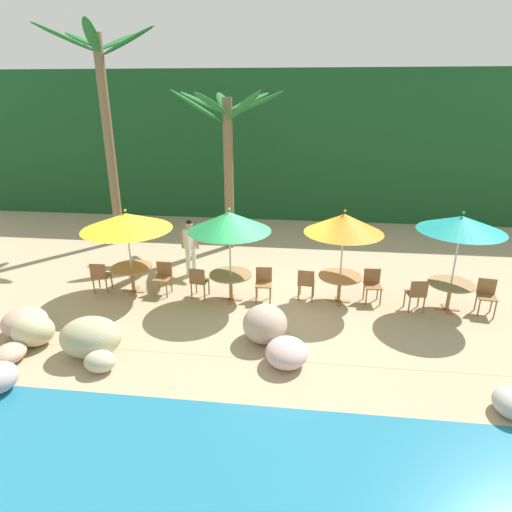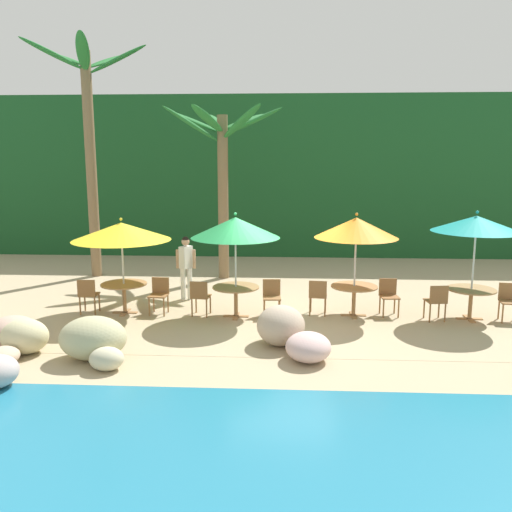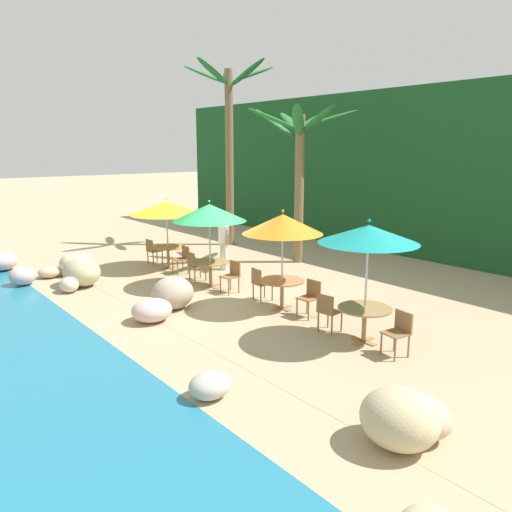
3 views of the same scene
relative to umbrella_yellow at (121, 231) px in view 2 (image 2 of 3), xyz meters
The scene contains 23 objects.
ground_plane 4.36m from the umbrella_yellow, ahead, with size 120.00×120.00×0.00m, color tan.
terrace_deck 4.36m from the umbrella_yellow, ahead, with size 18.00×5.20×0.01m.
foliage_backdrop 9.70m from the umbrella_yellow, 66.33° to the left, with size 28.00×2.40×6.00m.
rock_seawall 4.70m from the umbrella_yellow, 41.78° to the right, with size 16.10×3.37×0.82m.
umbrella_yellow is the anchor object (origin of this frame).
dining_table_yellow 1.39m from the umbrella_yellow, ahead, with size 1.10×1.10×0.74m.
chair_yellow_seaward 1.72m from the umbrella_yellow, ahead, with size 0.44×0.45×0.87m.
chair_yellow_inland 1.72m from the umbrella_yellow, behind, with size 0.44×0.45×0.87m.
umbrella_green 2.74m from the umbrella_yellow, ahead, with size 2.07×2.07×2.49m.
dining_table_green 3.07m from the umbrella_yellow, ahead, with size 1.10×1.10×0.74m.
chair_green_seaward 3.87m from the umbrella_yellow, ahead, with size 0.44×0.45×0.87m.
chair_green_inland 2.40m from the umbrella_yellow, ahead, with size 0.46×0.47×0.87m.
umbrella_orange 5.53m from the umbrella_yellow, ahead, with size 1.95×1.95×2.48m.
dining_table_orange 5.70m from the umbrella_yellow, ahead, with size 1.10×1.10×0.74m.
chair_orange_seaward 6.54m from the umbrella_yellow, ahead, with size 0.45×0.46×0.87m.
chair_orange_inland 4.90m from the umbrella_yellow, ahead, with size 0.46×0.47×0.87m.
umbrella_teal 8.20m from the umbrella_yellow, ahead, with size 2.00×2.00×2.55m.
dining_table_teal 8.32m from the umbrella_yellow, ahead, with size 1.10×1.10×0.74m.
chair_teal_seaward 9.18m from the umbrella_yellow, ahead, with size 0.47×0.48×0.87m.
chair_teal_inland 7.52m from the umbrella_yellow, ahead, with size 0.47×0.48×0.87m.
palm_tree_nearest 5.31m from the umbrella_yellow, 117.58° to the left, with size 3.52×3.66×7.12m.
palm_tree_second 4.77m from the umbrella_yellow, 64.08° to the left, with size 3.64×3.65×5.25m.
waiter_in_white 2.11m from the umbrella_yellow, 46.39° to the left, with size 0.52×0.39×1.70m.
Camera 2 is at (-0.00, -12.21, 3.74)m, focal length 37.59 mm.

